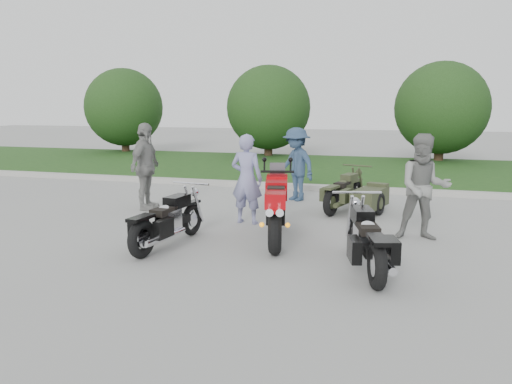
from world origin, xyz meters
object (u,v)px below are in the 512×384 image
(cruiser_left, at_px, (166,223))
(person_denim, at_px, (296,164))
(cruiser_right, at_px, (367,242))
(person_stripe, at_px, (247,179))
(person_grey, at_px, (424,187))
(sportbike_red, at_px, (276,206))
(cruiser_sidecar, at_px, (359,196))
(person_back, at_px, (145,167))

(cruiser_left, distance_m, person_denim, 4.81)
(cruiser_left, relative_size, cruiser_right, 0.98)
(person_stripe, bearing_deg, cruiser_right, 141.96)
(person_grey, bearing_deg, cruiser_right, -117.81)
(cruiser_left, bearing_deg, person_stripe, 76.13)
(sportbike_red, distance_m, cruiser_sidecar, 3.03)
(person_stripe, xyz_separation_m, person_denim, (0.45, 2.62, 0.01))
(cruiser_sidecar, xyz_separation_m, person_denim, (-1.60, 1.03, 0.52))
(person_stripe, bearing_deg, person_denim, -94.52)
(cruiser_sidecar, xyz_separation_m, person_back, (-4.61, -0.97, 0.60))
(person_stripe, bearing_deg, person_back, -8.38)
(cruiser_sidecar, height_order, person_denim, person_denim)
(sportbike_red, height_order, cruiser_sidecar, sportbike_red)
(cruiser_left, distance_m, cruiser_sidecar, 4.57)
(person_denim, xyz_separation_m, person_back, (-3.01, -2.01, 0.08))
(sportbike_red, height_order, cruiser_right, sportbike_red)
(cruiser_right, distance_m, person_grey, 2.25)
(person_denim, bearing_deg, cruiser_sidecar, 3.74)
(cruiser_right, bearing_deg, cruiser_sidecar, 81.26)
(person_denim, bearing_deg, sportbike_red, -46.85)
(person_stripe, xyz_separation_m, person_back, (-2.55, 0.62, 0.08))
(sportbike_red, relative_size, person_grey, 1.21)
(cruiser_left, distance_m, person_back, 3.21)
(cruiser_left, relative_size, person_grey, 1.14)
(person_stripe, bearing_deg, cruiser_left, 74.06)
(cruiser_sidecar, xyz_separation_m, person_grey, (1.25, -1.90, 0.56))
(cruiser_sidecar, bearing_deg, person_back, -151.85)
(person_denim, bearing_deg, cruiser_right, -31.13)
(cruiser_left, xyz_separation_m, person_grey, (4.08, 1.69, 0.51))
(person_grey, bearing_deg, cruiser_sidecar, 117.16)
(cruiser_sidecar, distance_m, person_denim, 1.98)
(cruiser_left, bearing_deg, cruiser_sidecar, 59.11)
(cruiser_left, bearing_deg, person_back, 131.52)
(cruiser_left, bearing_deg, sportbike_red, 33.21)
(sportbike_red, xyz_separation_m, person_grey, (2.41, 0.88, 0.29))
(person_grey, xyz_separation_m, person_denim, (-2.85, 2.93, -0.03))
(cruiser_right, xyz_separation_m, person_back, (-5.05, 2.97, 0.54))
(person_grey, bearing_deg, cruiser_left, -163.61)
(cruiser_right, bearing_deg, person_back, 134.46)
(cruiser_right, relative_size, person_grey, 1.16)
(sportbike_red, relative_size, cruiser_sidecar, 1.12)
(cruiser_right, relative_size, person_stripe, 1.21)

